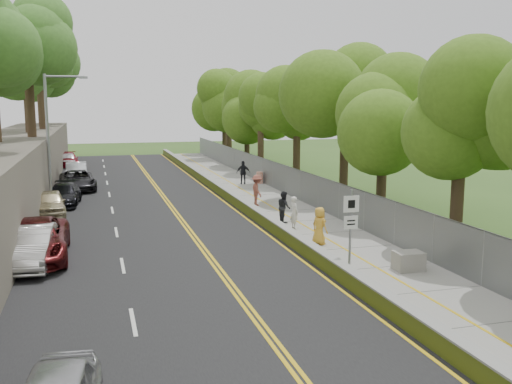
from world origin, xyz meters
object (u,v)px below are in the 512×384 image
Objects in this scene: signpost at (351,221)px; person_far at (243,173)px; car_1 at (31,247)px; construction_barrel at (260,178)px; painter_0 at (319,226)px; streetlight at (52,131)px; car_2 at (33,241)px; concrete_block at (408,261)px.

signpost is 23.39m from person_far.
signpost reaches higher than car_1.
construction_barrel is at bearing 55.95° from car_1.
person_far is (1.52, 19.27, 0.06)m from painter_0.
streetlight is 2.58× the size of signpost.
car_1 is at bearing -90.80° from car_2.
streetlight reaches higher than construction_barrel.
person_far is at bearing 25.03° from streetlight.
streetlight reaches higher than car_2.
streetlight reaches higher than concrete_block.
car_2 is at bearing 93.54° from car_1.
car_1 is (-11.65, 3.94, -1.15)m from signpost.
car_2 is 12.07m from painter_0.
painter_0 is at bearing -98.41° from construction_barrel.
car_2 is at bearing 158.77° from concrete_block.
painter_0 is (12.05, -0.75, 0.04)m from car_2.
construction_barrel is at bearing 50.40° from car_2.
signpost is 12.35m from car_1.
car_2 is (-11.65, 4.76, -1.11)m from signpost.
signpost is at bearing 95.80° from person_far.
painter_0 is (-1.75, 4.61, 0.49)m from concrete_block.
streetlight is at bearing 18.15° from painter_0.
concrete_block is 23.89m from person_far.
concrete_block is 0.63× the size of painter_0.
concrete_block is 14.81m from car_2.
concrete_block is at bearing -52.20° from streetlight.
person_far is (13.43, 6.27, -3.68)m from streetlight.
streetlight is at bearing 127.80° from concrete_block.
construction_barrel is 0.50× the size of person_far.
signpost is at bearing 164.45° from concrete_block.
construction_barrel is 1.40m from person_far.
car_1 is at bearing -90.60° from streetlight.
person_far is at bearing 58.50° from car_1.
construction_barrel is 19.49m from painter_0.
signpost reaches higher than construction_barrel.
car_1 is (-14.90, -19.36, 0.30)m from construction_barrel.
concrete_block is 14.53m from car_1.
car_2 is 22.96m from person_far.
car_1 is 2.77× the size of painter_0.
streetlight reaches higher than car_1.
concrete_block is at bearing 101.06° from person_far.
concrete_block is at bearing -92.64° from construction_barrel.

